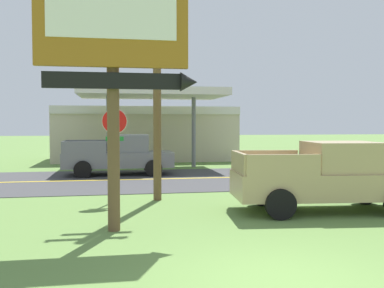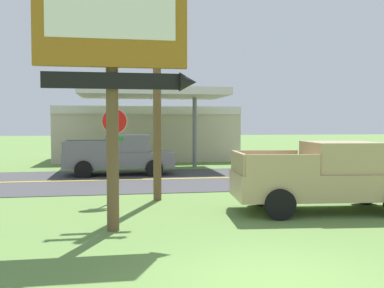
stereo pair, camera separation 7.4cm
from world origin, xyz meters
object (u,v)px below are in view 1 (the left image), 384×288
at_px(stop_sign, 115,138).
at_px(pickup_tan_parked_on_lawn, 329,177).
at_px(pickup_grey_on_road, 120,155).
at_px(motel_sign, 116,53).
at_px(utility_pole, 157,57).
at_px(gas_station, 145,132).

height_order(stop_sign, pickup_tan_parked_on_lawn, stop_sign).
bearing_deg(pickup_grey_on_road, pickup_tan_parked_on_lawn, -59.71).
distance_m(stop_sign, pickup_tan_parked_on_lawn, 6.57).
bearing_deg(pickup_tan_parked_on_lawn, motel_sign, -166.55).
distance_m(stop_sign, utility_pole, 2.91).
height_order(stop_sign, pickup_grey_on_road, stop_sign).
relative_size(stop_sign, gas_station, 0.25).
relative_size(gas_station, pickup_grey_on_road, 2.31).
distance_m(gas_station, pickup_tan_parked_on_lawn, 19.28).
height_order(motel_sign, pickup_grey_on_road, motel_sign).
height_order(pickup_tan_parked_on_lawn, pickup_grey_on_road, same).
bearing_deg(motel_sign, stop_sign, 90.91).
bearing_deg(gas_station, pickup_grey_on_road, -101.48).
height_order(motel_sign, pickup_tan_parked_on_lawn, motel_sign).
bearing_deg(gas_station, stop_sign, -97.13).
xyz_separation_m(motel_sign, gas_station, (1.98, 20.26, -2.11)).
height_order(gas_station, pickup_tan_parked_on_lawn, gas_station).
relative_size(gas_station, pickup_tan_parked_on_lawn, 2.24).
relative_size(motel_sign, pickup_grey_on_road, 1.12).
bearing_deg(stop_sign, motel_sign, -89.09).
bearing_deg(utility_pole, stop_sign, -177.40).
distance_m(gas_station, pickup_grey_on_road, 9.24).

